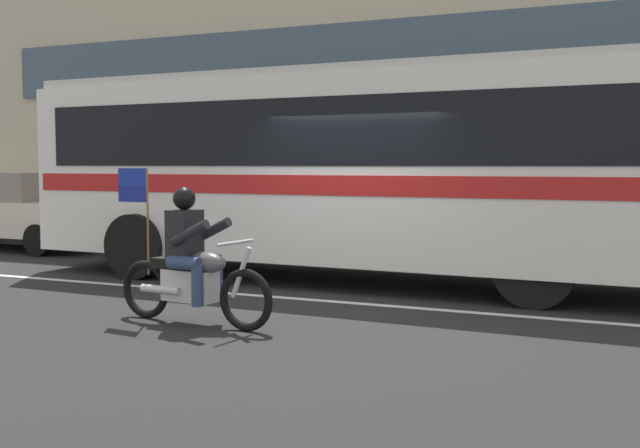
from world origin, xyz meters
The scene contains 7 objects.
ground_plane centered at (0.00, 0.00, 0.00)m, with size 60.00×60.00×0.00m, color black.
sidewalk_curb centered at (0.00, 5.10, 0.07)m, with size 28.00×3.80×0.15m, color gray.
lane_center_stripe centered at (0.00, -0.60, 0.00)m, with size 26.60×0.14×0.01m, color silver.
transit_bus centered at (-0.43, 1.19, 1.88)m, with size 10.65×2.91×3.22m.
motorcycle_with_rider centered at (-0.93, -2.59, 0.67)m, with size 2.19×0.65×1.78m.
parked_hatchback_downstreet centered at (-8.89, 2.58, 0.85)m, with size 4.63×1.91×1.64m.
fire_hydrant centered at (-0.07, 4.02, 0.52)m, with size 0.22×0.30×0.75m.
Camera 1 is at (3.97, -9.95, 1.82)m, focal length 43.49 mm.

